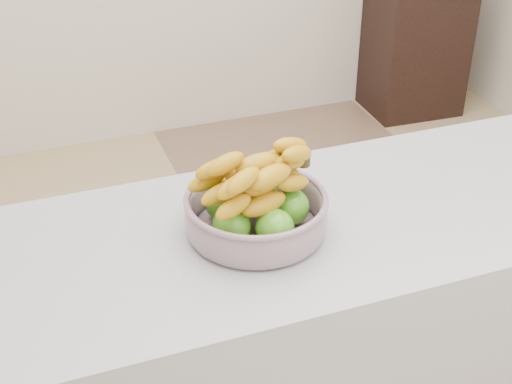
% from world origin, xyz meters
% --- Properties ---
extents(ground, '(4.00, 4.00, 0.00)m').
position_xyz_m(ground, '(0.00, 0.00, 0.00)').
color(ground, tan).
rests_on(ground, ground).
extents(counter, '(2.00, 0.60, 0.90)m').
position_xyz_m(counter, '(0.00, -0.35, 0.45)').
color(counter, '#A6A5AE').
rests_on(counter, ground).
extents(cabinet, '(0.52, 0.42, 0.90)m').
position_xyz_m(cabinet, '(1.50, 1.78, 0.45)').
color(cabinet, black).
rests_on(cabinet, ground).
extents(fruit_bowl, '(0.31, 0.31, 0.19)m').
position_xyz_m(fruit_bowl, '(-0.26, -0.35, 0.96)').
color(fruit_bowl, '#96A6B4').
rests_on(fruit_bowl, counter).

